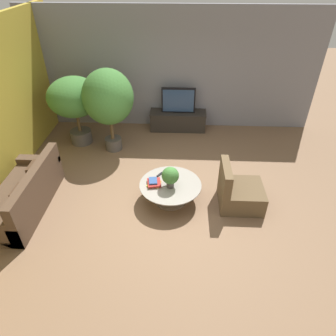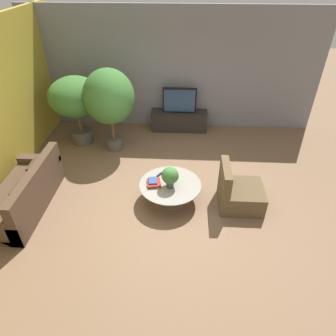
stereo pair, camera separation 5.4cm
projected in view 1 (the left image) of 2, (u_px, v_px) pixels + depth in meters
The scene contains 12 objects.
ground_plane at pixel (164, 200), 5.81m from camera, with size 24.00×24.00×0.00m, color brown.
back_wall_stone at pixel (171, 70), 7.58m from camera, with size 7.40×0.12×3.00m, color gray.
media_console at pixel (178, 120), 8.04m from camera, with size 1.48×0.50×0.50m.
television at pixel (178, 101), 7.71m from camera, with size 0.87×0.13×0.65m.
coffee_table at pixel (170, 189), 5.67m from camera, with size 1.17×1.17×0.38m.
couch_by_wall at pixel (24, 196), 5.49m from camera, with size 0.84×1.97×0.84m.
armchair_wicker at pixel (238, 192), 5.58m from camera, with size 0.80×0.76×0.86m.
potted_palm_tall at pixel (74, 99), 6.95m from camera, with size 1.22×1.22×1.66m.
potted_palm_corner at pixel (108, 98), 6.61m from camera, with size 1.13×1.13×1.95m.
potted_plant_tabletop at pixel (170, 176), 5.41m from camera, with size 0.32×0.32×0.41m.
book_stack at pixel (154, 183), 5.58m from camera, with size 0.29×0.30×0.09m.
remote_black at pixel (160, 174), 5.84m from camera, with size 0.04×0.16×0.02m, color black.
Camera 1 is at (0.28, -4.35, 3.89)m, focal length 32.00 mm.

